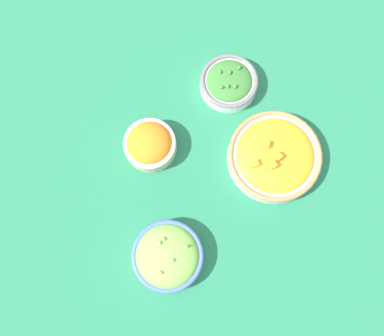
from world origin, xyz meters
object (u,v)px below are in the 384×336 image
bowl_carrots (150,144)px  bowl_lettuce (168,256)px  bowl_broccoli (229,82)px  bowl_squash (275,156)px

bowl_carrots → bowl_lettuce: size_ratio=0.77×
bowl_lettuce → bowl_broccoli: (-0.36, -0.25, -0.01)m
bowl_carrots → bowl_squash: size_ratio=0.56×
bowl_broccoli → bowl_lettuce: bearing=35.3°
bowl_squash → bowl_broccoli: 0.21m
bowl_carrots → bowl_lettuce: bearing=64.3°
bowl_squash → bowl_broccoli: bearing=-96.6°
bowl_lettuce → bowl_broccoli: 0.44m
bowl_carrots → bowl_lettuce: bowl_lettuce is taller
bowl_lettuce → bowl_squash: size_ratio=0.73×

